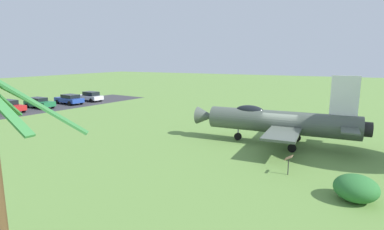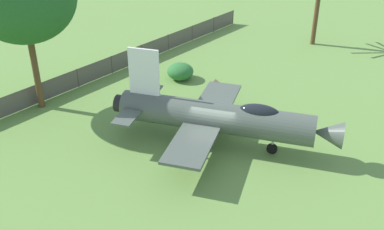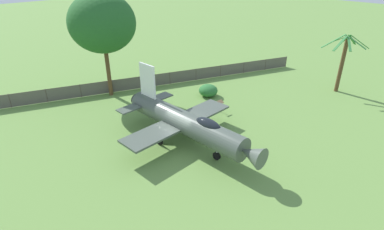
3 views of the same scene
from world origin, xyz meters
TOP-DOWN VIEW (x-y plane):
  - ground_plane at (0.00, 0.00)m, footprint 200.00×200.00m
  - parking_strip at (-32.08, 3.53)m, footprint 11.43×32.38m
  - display_jet at (-0.36, -0.02)m, footprint 12.98×9.81m
  - shrub_near_fence at (5.06, -7.88)m, footprint 1.97×1.92m
  - info_plaque at (1.69, -6.01)m, footprint 0.41×0.61m
  - parked_car_white at (-31.13, 11.21)m, footprint 4.60×2.39m
  - parked_car_blue at (-31.54, 7.61)m, footprint 4.91×2.67m
  - parked_car_green at (-32.20, 3.20)m, footprint 4.51×2.11m
  - parked_car_red at (-32.64, -0.61)m, footprint 4.48×2.18m

SIDE VIEW (x-z plane):
  - ground_plane at x=0.00m, z-range 0.00..0.00m
  - parking_strip at x=-32.08m, z-range 0.00..0.00m
  - shrub_near_fence at x=5.06m, z-range 0.00..1.24m
  - parked_car_green at x=-32.20m, z-range 0.04..1.44m
  - parked_car_blue at x=-31.54m, z-range 0.04..1.46m
  - parked_car_white at x=-31.13m, z-range 0.02..1.52m
  - parked_car_red at x=-32.64m, z-range 0.02..1.53m
  - info_plaque at x=1.69m, z-range 0.28..1.43m
  - display_jet at x=-0.36m, z-range -0.87..4.51m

